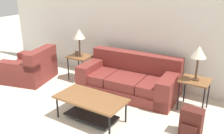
{
  "coord_description": "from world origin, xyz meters",
  "views": [
    {
      "loc": [
        2.3,
        -0.89,
        2.39
      ],
      "look_at": [
        -0.04,
        2.79,
        0.8
      ],
      "focal_mm": 40.0,
      "sensor_mm": 36.0,
      "label": 1
    }
  ],
  "objects_px": {
    "table_lamp_left": "(79,35)",
    "armchair": "(31,69)",
    "backpack": "(191,122)",
    "side_table_left": "(80,59)",
    "coffee_table": "(91,103)",
    "side_table_right": "(195,83)",
    "couch": "(129,80)",
    "table_lamp_right": "(199,53)"
  },
  "relations": [
    {
      "from": "couch",
      "to": "table_lamp_right",
      "type": "xyz_separation_m",
      "value": [
        1.37,
        0.01,
        0.83
      ]
    },
    {
      "from": "armchair",
      "to": "coffee_table",
      "type": "xyz_separation_m",
      "value": [
        2.34,
        -0.68,
        0.04
      ]
    },
    {
      "from": "side_table_right",
      "to": "backpack",
      "type": "xyz_separation_m",
      "value": [
        0.21,
        -0.86,
        -0.31
      ]
    },
    {
      "from": "couch",
      "to": "coffee_table",
      "type": "bearing_deg",
      "value": -91.06
    },
    {
      "from": "couch",
      "to": "side_table_right",
      "type": "distance_m",
      "value": 1.39
    },
    {
      "from": "couch",
      "to": "backpack",
      "type": "bearing_deg",
      "value": -28.14
    },
    {
      "from": "table_lamp_left",
      "to": "armchair",
      "type": "bearing_deg",
      "value": -145.99
    },
    {
      "from": "backpack",
      "to": "table_lamp_right",
      "type": "bearing_deg",
      "value": 103.71
    },
    {
      "from": "armchair",
      "to": "table_lamp_left",
      "type": "distance_m",
      "value": 1.47
    },
    {
      "from": "couch",
      "to": "backpack",
      "type": "height_order",
      "value": "couch"
    },
    {
      "from": "coffee_table",
      "to": "table_lamp_left",
      "type": "relative_size",
      "value": 1.89
    },
    {
      "from": "backpack",
      "to": "table_lamp_left",
      "type": "bearing_deg",
      "value": 163.72
    },
    {
      "from": "side_table_left",
      "to": "coffee_table",
      "type": "bearing_deg",
      "value": -45.4
    },
    {
      "from": "table_lamp_right",
      "to": "side_table_right",
      "type": "bearing_deg",
      "value": 63.43
    },
    {
      "from": "side_table_right",
      "to": "side_table_left",
      "type": "bearing_deg",
      "value": 180.0
    },
    {
      "from": "armchair",
      "to": "side_table_right",
      "type": "relative_size",
      "value": 2.08
    },
    {
      "from": "coffee_table",
      "to": "table_lamp_right",
      "type": "bearing_deg",
      "value": 44.21
    },
    {
      "from": "side_table_left",
      "to": "backpack",
      "type": "xyz_separation_m",
      "value": [
        2.94,
        -0.86,
        -0.31
      ]
    },
    {
      "from": "table_lamp_left",
      "to": "coffee_table",
      "type": "bearing_deg",
      "value": -45.4
    },
    {
      "from": "backpack",
      "to": "side_table_left",
      "type": "bearing_deg",
      "value": 163.72
    },
    {
      "from": "armchair",
      "to": "coffee_table",
      "type": "relative_size",
      "value": 1.02
    },
    {
      "from": "table_lamp_right",
      "to": "backpack",
      "type": "bearing_deg",
      "value": -76.29
    },
    {
      "from": "armchair",
      "to": "table_lamp_left",
      "type": "height_order",
      "value": "table_lamp_left"
    },
    {
      "from": "side_table_left",
      "to": "side_table_right",
      "type": "xyz_separation_m",
      "value": [
        2.73,
        0.0,
        0.0
      ]
    },
    {
      "from": "couch",
      "to": "side_table_right",
      "type": "bearing_deg",
      "value": 0.62
    },
    {
      "from": "couch",
      "to": "backpack",
      "type": "relative_size",
      "value": 4.64
    },
    {
      "from": "coffee_table",
      "to": "backpack",
      "type": "distance_m",
      "value": 1.68
    },
    {
      "from": "table_lamp_right",
      "to": "backpack",
      "type": "xyz_separation_m",
      "value": [
        0.21,
        -0.86,
        -0.89
      ]
    },
    {
      "from": "table_lamp_left",
      "to": "backpack",
      "type": "height_order",
      "value": "table_lamp_left"
    },
    {
      "from": "table_lamp_right",
      "to": "couch",
      "type": "bearing_deg",
      "value": -179.38
    },
    {
      "from": "side_table_right",
      "to": "table_lamp_right",
      "type": "relative_size",
      "value": 0.92
    },
    {
      "from": "table_lamp_left",
      "to": "side_table_right",
      "type": "bearing_deg",
      "value": 0.0
    },
    {
      "from": "armchair",
      "to": "side_table_right",
      "type": "xyz_separation_m",
      "value": [
        3.73,
        0.68,
        0.25
      ]
    },
    {
      "from": "couch",
      "to": "side_table_left",
      "type": "height_order",
      "value": "couch"
    },
    {
      "from": "armchair",
      "to": "backpack",
      "type": "xyz_separation_m",
      "value": [
        3.94,
        -0.18,
        -0.06
      ]
    },
    {
      "from": "side_table_right",
      "to": "coffee_table",
      "type": "bearing_deg",
      "value": -135.79
    },
    {
      "from": "couch",
      "to": "side_table_left",
      "type": "relative_size",
      "value": 3.55
    },
    {
      "from": "side_table_left",
      "to": "table_lamp_left",
      "type": "distance_m",
      "value": 0.58
    },
    {
      "from": "coffee_table",
      "to": "couch",
      "type": "bearing_deg",
      "value": 88.94
    },
    {
      "from": "coffee_table",
      "to": "table_lamp_left",
      "type": "xyz_separation_m",
      "value": [
        -1.34,
        1.36,
        0.79
      ]
    },
    {
      "from": "couch",
      "to": "table_lamp_left",
      "type": "distance_m",
      "value": 1.59
    },
    {
      "from": "side_table_left",
      "to": "backpack",
      "type": "relative_size",
      "value": 1.3
    }
  ]
}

